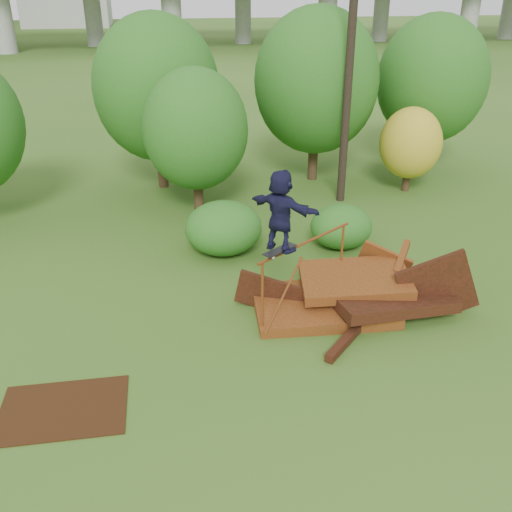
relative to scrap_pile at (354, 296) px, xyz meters
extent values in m
plane|color=#2D5116|center=(-1.58, -1.86, -0.39)|extent=(240.00, 240.00, 0.00)
cube|color=#51200E|center=(-0.73, 0.04, -0.21)|extent=(3.45, 2.26, 0.55)
cube|color=black|center=(0.77, -0.26, 0.03)|extent=(3.02, 2.11, 0.55)
cube|color=#51200E|center=(0.07, 0.24, 0.31)|extent=(2.82, 2.08, 0.54)
cube|color=black|center=(1.87, -0.46, 0.26)|extent=(2.13, 0.44, 2.08)
cube|color=#51200E|center=(1.07, 1.04, 0.16)|extent=(1.30, 1.13, 1.54)
cube|color=black|center=(-1.93, 0.44, -0.04)|extent=(1.78, 0.87, 1.22)
cube|color=black|center=(-0.43, -1.16, -0.27)|extent=(1.72, 1.78, 0.19)
cube|color=#51200E|center=(1.47, 0.74, 0.56)|extent=(0.94, 1.36, 0.37)
cylinder|color=brown|center=(-2.38, -0.66, 0.52)|extent=(0.06, 0.06, 1.83)
cylinder|color=brown|center=(-0.04, 0.99, 0.52)|extent=(0.06, 0.06, 1.83)
cylinder|color=brown|center=(-1.21, 0.16, 1.44)|extent=(2.62, 1.88, 0.06)
cube|color=black|center=(-1.94, -0.35, 1.55)|extent=(0.85, 0.70, 0.03)
cylinder|color=beige|center=(-2.14, -0.61, 1.50)|extent=(0.07, 0.06, 0.06)
cylinder|color=beige|center=(-2.25, -0.45, 1.50)|extent=(0.07, 0.06, 0.06)
cylinder|color=beige|center=(-1.62, -0.25, 1.50)|extent=(0.07, 0.06, 0.06)
cylinder|color=beige|center=(-1.73, -0.09, 1.50)|extent=(0.07, 0.06, 0.06)
imported|color=#171637|center=(-1.94, -0.35, 2.46)|extent=(1.54, 1.57, 1.80)
cube|color=black|center=(-6.51, -2.48, -0.38)|extent=(2.35, 1.70, 0.03)
cylinder|color=black|center=(-4.24, 10.14, 0.61)|extent=(0.37, 0.37, 2.01)
ellipsoid|color=#175516|center=(-4.24, 10.14, 3.32)|extent=(4.56, 4.56, 5.24)
cylinder|color=black|center=(-3.12, 7.17, 0.40)|extent=(0.34, 0.34, 1.58)
ellipsoid|color=#175516|center=(-3.12, 7.17, 2.48)|extent=(3.44, 3.44, 3.96)
cylinder|color=black|center=(1.69, 10.04, 0.63)|extent=(0.38, 0.38, 2.05)
ellipsoid|color=#175516|center=(1.69, 10.04, 3.42)|extent=(4.69, 4.69, 5.39)
cylinder|color=black|center=(4.81, 8.03, 0.10)|extent=(0.28, 0.28, 0.98)
ellipsoid|color=#A58C19|center=(4.81, 8.03, 1.44)|extent=(2.28, 2.28, 2.62)
cylinder|color=black|center=(6.68, 10.69, 0.60)|extent=(0.37, 0.37, 2.00)
ellipsoid|color=#175516|center=(6.68, 10.69, 3.25)|extent=(4.39, 4.39, 5.05)
ellipsoid|color=#175516|center=(-2.68, 3.80, 0.38)|extent=(2.24, 2.07, 1.55)
ellipsoid|color=#175516|center=(0.81, 3.59, 0.26)|extent=(1.85, 1.69, 1.31)
cylinder|color=black|center=(2.05, 7.44, 4.03)|extent=(0.28, 0.28, 8.85)
cylinder|color=gray|center=(-19.58, 58.14, 3.61)|extent=(2.20, 2.20, 8.00)
cylinder|color=gray|center=(-1.58, 58.14, 3.61)|extent=(2.20, 2.20, 8.00)
cylinder|color=gray|center=(16.42, 58.14, 3.61)|extent=(2.20, 2.20, 8.00)
camera|label=1|loc=(-4.42, -11.30, 6.84)|focal=40.00mm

